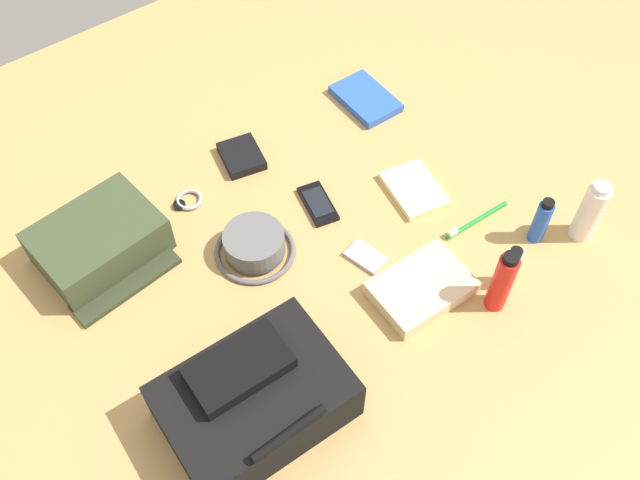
{
  "coord_description": "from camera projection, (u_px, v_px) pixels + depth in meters",
  "views": [
    {
      "loc": [
        0.54,
        0.69,
        1.24
      ],
      "look_at": [
        0.0,
        0.0,
        0.04
      ],
      "focal_mm": 39.15,
      "sensor_mm": 36.0,
      "label": 1
    }
  ],
  "objects": [
    {
      "name": "folded_towel",
      "position": [
        421.0,
        288.0,
        1.44
      ],
      "size": [
        0.21,
        0.15,
        0.04
      ],
      "primitive_type": "cube",
      "rotation": [
        0.0,
        0.0,
        -0.05
      ],
      "color": "beige",
      "rests_on": "ground_plane"
    },
    {
      "name": "wristwatch",
      "position": [
        188.0,
        200.0,
        1.59
      ],
      "size": [
        0.07,
        0.06,
        0.01
      ],
      "color": "#99999E",
      "rests_on": "ground_plane"
    },
    {
      "name": "paperback_novel",
      "position": [
        365.0,
        99.0,
        1.79
      ],
      "size": [
        0.12,
        0.17,
        0.02
      ],
      "color": "blue",
      "rests_on": "ground_plane"
    },
    {
      "name": "lotion_bottle",
      "position": [
        510.0,
        268.0,
        1.42
      ],
      "size": [
        0.03,
        0.03,
        0.12
      ],
      "color": "beige",
      "rests_on": "ground_plane"
    },
    {
      "name": "ground_plane",
      "position": [
        320.0,
        254.0,
        1.53
      ],
      "size": [
        2.64,
        2.02,
        0.02
      ],
      "primitive_type": "cube",
      "color": "tan",
      "rests_on": "ground"
    },
    {
      "name": "backpack",
      "position": [
        254.0,
        399.0,
        1.25
      ],
      "size": [
        0.34,
        0.24,
        0.14
      ],
      "color": "black",
      "rests_on": "ground_plane"
    },
    {
      "name": "sunscreen_spray",
      "position": [
        502.0,
        282.0,
        1.37
      ],
      "size": [
        0.04,
        0.04,
        0.17
      ],
      "color": "red",
      "rests_on": "ground_plane"
    },
    {
      "name": "toiletry_pouch",
      "position": [
        100.0,
        242.0,
        1.47
      ],
      "size": [
        0.27,
        0.25,
        0.09
      ],
      "color": "#384228",
      "rests_on": "ground_plane"
    },
    {
      "name": "notepad",
      "position": [
        413.0,
        188.0,
        1.61
      ],
      "size": [
        0.14,
        0.17,
        0.02
      ],
      "primitive_type": "cube",
      "rotation": [
        0.0,
        0.0,
        -0.21
      ],
      "color": "beige",
      "rests_on": "ground_plane"
    },
    {
      "name": "deodorant_spray",
      "position": [
        541.0,
        221.0,
        1.49
      ],
      "size": [
        0.03,
        0.03,
        0.13
      ],
      "color": "blue",
      "rests_on": "ground_plane"
    },
    {
      "name": "bucket_hat",
      "position": [
        254.0,
        245.0,
        1.49
      ],
      "size": [
        0.18,
        0.18,
        0.06
      ],
      "color": "#5C5C5C",
      "rests_on": "ground_plane"
    },
    {
      "name": "wallet",
      "position": [
        242.0,
        156.0,
        1.67
      ],
      "size": [
        0.11,
        0.13,
        0.02
      ],
      "primitive_type": "cube",
      "rotation": [
        0.0,
        0.0,
        -0.24
      ],
      "color": "black",
      "rests_on": "ground_plane"
    },
    {
      "name": "media_player",
      "position": [
        365.0,
        257.0,
        1.5
      ],
      "size": [
        0.07,
        0.09,
        0.01
      ],
      "color": "#B7B7BC",
      "rests_on": "ground_plane"
    },
    {
      "name": "cell_phone",
      "position": [
        318.0,
        204.0,
        1.59
      ],
      "size": [
        0.08,
        0.13,
        0.01
      ],
      "color": "black",
      "rests_on": "ground_plane"
    },
    {
      "name": "toothbrush",
      "position": [
        474.0,
        222.0,
        1.56
      ],
      "size": [
        0.18,
        0.02,
        0.02
      ],
      "color": "#198C33",
      "rests_on": "ground_plane"
    },
    {
      "name": "toothpaste_tube",
      "position": [
        590.0,
        212.0,
        1.48
      ],
      "size": [
        0.05,
        0.05,
        0.16
      ],
      "color": "white",
      "rests_on": "ground_plane"
    }
  ]
}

